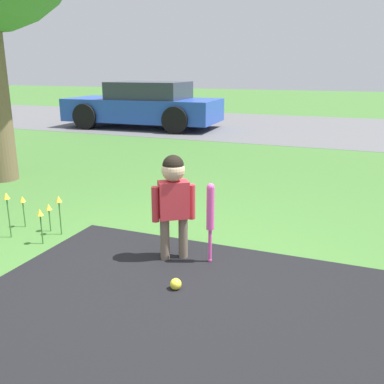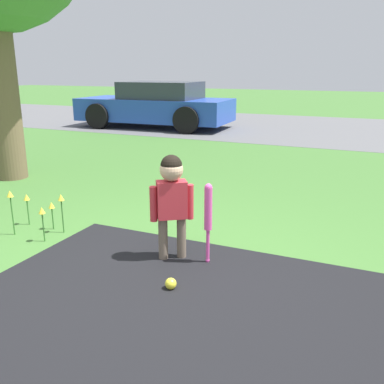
# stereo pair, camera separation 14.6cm
# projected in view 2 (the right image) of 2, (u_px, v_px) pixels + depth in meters

# --- Properties ---
(ground_plane) EXTENTS (60.00, 60.00, 0.00)m
(ground_plane) POSITION_uv_depth(u_px,v_px,m) (137.00, 291.00, 3.05)
(ground_plane) COLOR #3D6B2D
(street_strip) EXTENTS (40.00, 6.00, 0.01)m
(street_strip) POSITION_uv_depth(u_px,v_px,m) (322.00, 129.00, 11.24)
(street_strip) COLOR #59595B
(street_strip) RESTS_ON ground
(child) EXTENTS (0.30, 0.25, 0.88)m
(child) POSITION_uv_depth(u_px,v_px,m) (172.00, 193.00, 3.43)
(child) COLOR #6B5B4C
(child) RESTS_ON ground
(baseball_bat) EXTENTS (0.06, 0.06, 0.67)m
(baseball_bat) POSITION_uv_depth(u_px,v_px,m) (208.00, 212.00, 3.38)
(baseball_bat) COLOR #E54CA5
(baseball_bat) RESTS_ON ground
(sports_ball) EXTENTS (0.08, 0.08, 0.08)m
(sports_ball) POSITION_uv_depth(u_px,v_px,m) (171.00, 284.00, 3.07)
(sports_ball) COLOR yellow
(sports_ball) RESTS_ON ground
(parked_car) EXTENTS (4.11, 2.01, 1.20)m
(parked_car) POSITION_uv_depth(u_px,v_px,m) (156.00, 105.00, 11.41)
(parked_car) COLOR #2347AD
(parked_car) RESTS_ON ground
(flower_bed) EXTENTS (0.53, 0.34, 0.44)m
(flower_bed) POSITION_uv_depth(u_px,v_px,m) (38.00, 203.00, 4.06)
(flower_bed) COLOR #38702D
(flower_bed) RESTS_ON ground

